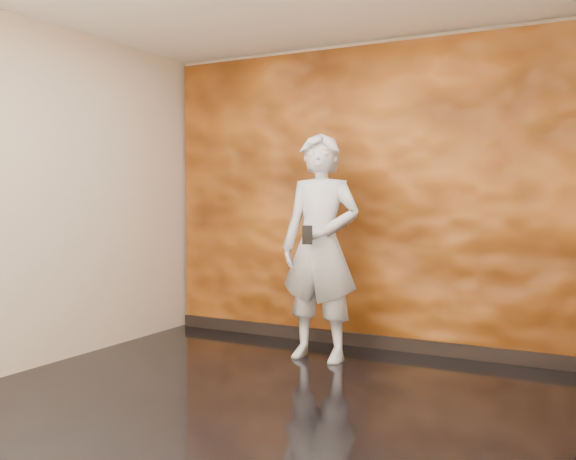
% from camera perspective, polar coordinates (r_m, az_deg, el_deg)
% --- Properties ---
extents(room, '(4.02, 4.02, 2.81)m').
position_cam_1_polar(room, '(4.21, -3.79, 3.17)').
color(room, black).
rests_on(room, ground).
extents(feature_wall, '(3.90, 0.06, 2.75)m').
position_cam_1_polar(feature_wall, '(5.96, 6.23, 2.92)').
color(feature_wall, orange).
rests_on(feature_wall, ground).
extents(baseboard, '(3.90, 0.04, 0.12)m').
position_cam_1_polar(baseboard, '(6.07, 6.01, -9.63)').
color(baseboard, black).
rests_on(baseboard, ground).
extents(man, '(0.70, 0.46, 1.91)m').
position_cam_1_polar(man, '(5.43, 2.89, -1.54)').
color(man, '#9CA2AB').
rests_on(man, ground).
extents(phone, '(0.08, 0.04, 0.15)m').
position_cam_1_polar(phone, '(5.13, 1.73, -0.44)').
color(phone, black).
rests_on(phone, man).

